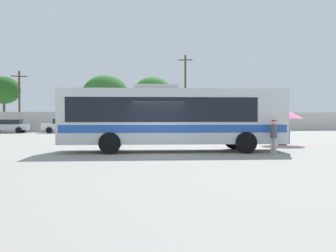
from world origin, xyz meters
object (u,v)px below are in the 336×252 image
object	(u,v)px
attendant_by_bus_door	(274,135)
vendor_umbrella_secondary_pink	(282,113)
utility_pole_near	(19,100)
utility_pole_far	(185,91)
parked_car_second_white	(63,125)
roadside_tree_left	(4,90)
coach_bus_silver_blue	(170,116)
roadside_tree_midright	(153,93)
parked_car_leftmost_silver	(9,126)
roadside_tree_midleft	(105,95)

from	to	relation	value
attendant_by_bus_door	vendor_umbrella_secondary_pink	size ratio (longest dim) A/B	0.65
utility_pole_near	utility_pole_far	xyz separation A→B (m)	(20.12, 0.11, 1.19)
vendor_umbrella_secondary_pink	utility_pole_far	xyz separation A→B (m)	(-1.29, 25.92, 2.96)
parked_car_second_white	roadside_tree_left	bearing A→B (deg)	131.29
coach_bus_silver_blue	roadside_tree_midright	xyz separation A→B (m)	(2.46, 33.14, 3.02)
parked_car_leftmost_silver	utility_pole_far	distance (m)	21.18
attendant_by_bus_door	utility_pole_near	xyz separation A→B (m)	(-18.52, 31.30, 2.81)
coach_bus_silver_blue	vendor_umbrella_secondary_pink	bearing A→B (deg)	24.49
parked_car_leftmost_silver	vendor_umbrella_secondary_pink	bearing A→B (deg)	-43.81
parked_car_leftmost_silver	roadside_tree_midleft	world-z (taller)	roadside_tree_midleft
utility_pole_near	roadside_tree_left	xyz separation A→B (m)	(-2.79, 3.98, 1.35)
utility_pole_far	roadside_tree_left	bearing A→B (deg)	170.40
vendor_umbrella_secondary_pink	attendant_by_bus_door	bearing A→B (deg)	-117.67
parked_car_leftmost_silver	roadside_tree_midleft	bearing A→B (deg)	29.29
coach_bus_silver_blue	vendor_umbrella_secondary_pink	world-z (taller)	coach_bus_silver_blue
coach_bus_silver_blue	roadside_tree_left	distance (m)	37.31
coach_bus_silver_blue	roadside_tree_midright	size ratio (longest dim) A/B	1.60
parked_car_leftmost_silver	utility_pole_near	xyz separation A→B (m)	(-0.08, 5.36, 2.98)
vendor_umbrella_secondary_pink	parked_car_second_white	xyz separation A→B (m)	(-15.61, 20.03, -1.15)
vendor_umbrella_secondary_pink	parked_car_second_white	bearing A→B (deg)	127.93
vendor_umbrella_secondary_pink	utility_pole_far	size ratio (longest dim) A/B	0.26
utility_pole_near	roadside_tree_midright	distance (m)	16.84
vendor_umbrella_secondary_pink	parked_car_leftmost_silver	distance (m)	29.57
attendant_by_bus_door	vendor_umbrella_secondary_pink	xyz separation A→B (m)	(2.88, 5.49, 1.04)
roadside_tree_midright	utility_pole_far	bearing A→B (deg)	-45.23
roadside_tree_left	roadside_tree_midright	xyz separation A→B (m)	(19.13, -0.08, -0.27)
attendant_by_bus_door	parked_car_second_white	bearing A→B (deg)	116.51
coach_bus_silver_blue	utility_pole_near	distance (m)	32.42
attendant_by_bus_door	roadside_tree_midright	size ratio (longest dim) A/B	0.23
roadside_tree_left	roadside_tree_midright	size ratio (longest dim) A/B	0.97
attendant_by_bus_door	vendor_umbrella_secondary_pink	bearing A→B (deg)	62.33
utility_pole_near	roadside_tree_midright	world-z (taller)	utility_pole_near
coach_bus_silver_blue	utility_pole_far	world-z (taller)	utility_pole_far
vendor_umbrella_secondary_pink	utility_pole_near	size ratio (longest dim) A/B	0.35
vendor_umbrella_secondary_pink	roadside_tree_midleft	bearing A→B (deg)	113.37
utility_pole_near	roadside_tree_midleft	distance (m)	10.15
roadside_tree_left	roadside_tree_midright	bearing A→B (deg)	-0.22
coach_bus_silver_blue	parked_car_leftmost_silver	bearing A→B (deg)	120.02
roadside_tree_left	coach_bus_silver_blue	bearing A→B (deg)	-63.35
parked_car_leftmost_silver	utility_pole_far	xyz separation A→B (m)	(20.03, 5.46, 4.16)
utility_pole_far	parked_car_leftmost_silver	bearing A→B (deg)	-164.74
parked_car_second_white	roadside_tree_left	xyz separation A→B (m)	(-8.58, 9.77, 4.28)
attendant_by_bus_door	roadside_tree_left	world-z (taller)	roadside_tree_left
utility_pole_far	roadside_tree_midleft	distance (m)	10.00
utility_pole_near	roadside_tree_midright	bearing A→B (deg)	13.44
coach_bus_silver_blue	roadside_tree_midleft	distance (m)	29.86
vendor_umbrella_secondary_pink	utility_pole_far	world-z (taller)	utility_pole_far
utility_pole_near	utility_pole_far	bearing A→B (deg)	0.30
parked_car_second_white	roadside_tree_midleft	distance (m)	8.26
attendant_by_bus_door	roadside_tree_midleft	distance (m)	32.86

